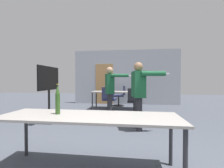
% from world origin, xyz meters
% --- Properties ---
extents(back_wall, '(5.31, 0.12, 2.74)m').
position_xyz_m(back_wall, '(-0.03, 6.14, 1.36)').
color(back_wall, '#A3A8B2').
rests_on(back_wall, ground_plane).
extents(conference_table_near, '(2.33, 0.68, 0.74)m').
position_xyz_m(conference_table_near, '(-0.29, 0.39, 0.68)').
color(conference_table_near, gray).
rests_on(conference_table_near, ground_plane).
extents(conference_table_far, '(2.01, 0.82, 0.74)m').
position_xyz_m(conference_table_far, '(-0.36, 4.77, 0.68)').
color(conference_table_far, gray).
rests_on(conference_table_far, ground_plane).
extents(tv_screen, '(0.44, 1.06, 1.60)m').
position_xyz_m(tv_screen, '(-2.11, 2.57, 0.99)').
color(tv_screen, black).
rests_on(tv_screen, ground_plane).
extents(person_right_polo, '(0.85, 0.56, 1.62)m').
position_xyz_m(person_right_polo, '(-0.40, 3.16, 0.98)').
color(person_right_polo, '#28282D').
rests_on(person_right_polo, ground_plane).
extents(person_left_plaid, '(0.85, 0.68, 1.64)m').
position_xyz_m(person_left_plaid, '(0.45, 2.18, 0.98)').
color(person_left_plaid, '#28282D').
rests_on(person_left_plaid, ground_plane).
extents(office_chair_mid_tucked, '(0.52, 0.57, 0.96)m').
position_xyz_m(office_chair_mid_tucked, '(-0.54, 3.96, 0.46)').
color(office_chair_mid_tucked, black).
rests_on(office_chair_mid_tucked, ground_plane).
extents(office_chair_far_right, '(0.58, 0.52, 0.95)m').
position_xyz_m(office_chair_far_right, '(-0.24, 5.53, 0.45)').
color(office_chair_far_right, black).
rests_on(office_chair_far_right, ground_plane).
extents(office_chair_near_pushed, '(0.52, 0.55, 0.93)m').
position_xyz_m(office_chair_near_pushed, '(0.37, 3.74, 0.44)').
color(office_chair_near_pushed, black).
rests_on(office_chair_near_pushed, ground_plane).
extents(beer_bottle, '(0.06, 0.06, 0.41)m').
position_xyz_m(beer_bottle, '(-0.73, 0.41, 0.93)').
color(beer_bottle, '#2D511E').
rests_on(beer_bottle, conference_table_near).
extents(drink_cup, '(0.08, 0.08, 0.09)m').
position_xyz_m(drink_cup, '(0.19, 4.72, 0.78)').
color(drink_cup, '#232328').
rests_on(drink_cup, conference_table_far).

